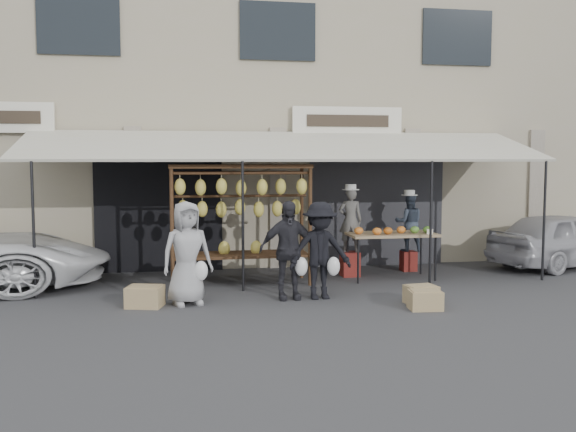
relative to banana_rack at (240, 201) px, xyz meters
name	(u,v)px	position (x,y,z in m)	size (l,w,h in m)	color
ground_plane	(312,303)	(0.98, -1.77, -1.56)	(90.00, 90.00, 0.00)	#2D2D30
shophouse	(259,108)	(0.98, 4.72, 2.09)	(24.00, 6.15, 7.30)	#A0937F
awning	(288,147)	(0.99, 0.51, 1.01)	(10.00, 2.35, 2.92)	beige
banana_rack	(240,201)	(0.00, 0.00, 0.00)	(2.60, 0.90, 2.24)	black
produce_table	(392,235)	(2.95, 0.01, -0.69)	(1.70, 0.90, 1.04)	#A08662
vendor_left	(350,220)	(2.24, 0.45, -0.44)	(0.46, 0.30, 1.27)	#605E5A
vendor_right	(409,222)	(3.61, 0.83, -0.54)	(0.59, 0.46, 1.20)	#394355
customer_left	(187,253)	(-1.02, -1.54, -0.73)	(0.81, 0.53, 1.66)	#9A9A9C
customer_mid	(288,250)	(0.64, -1.41, -0.74)	(0.97, 0.40, 1.65)	#27262C
customer_right	(320,251)	(1.18, -1.49, -0.75)	(1.05, 0.60, 1.63)	black
stool_left	(350,264)	(2.24, 0.45, -1.32)	(0.35, 0.35, 0.49)	maroon
stool_right	(408,261)	(3.61, 0.83, -1.35)	(0.30, 0.30, 0.42)	maroon
crate_near_a	(425,300)	(2.62, -2.53, -1.41)	(0.49, 0.37, 0.29)	tan
crate_near_b	(421,295)	(2.71, -2.14, -1.41)	(0.49, 0.37, 0.29)	tan
crate_far	(145,297)	(-1.68, -1.59, -1.40)	(0.55, 0.42, 0.33)	tan
sedan	(564,239)	(7.08, 0.69, -0.96)	(1.43, 3.55, 1.21)	#B1B0B6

